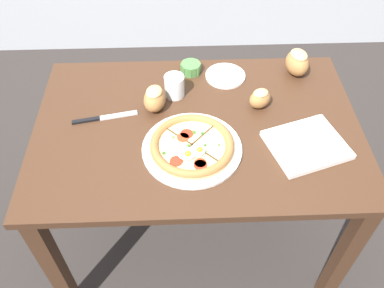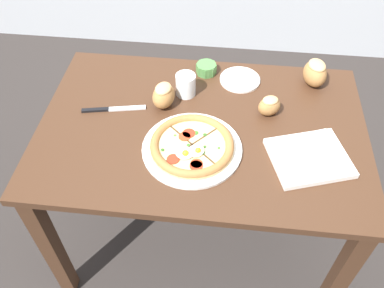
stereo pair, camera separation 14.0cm
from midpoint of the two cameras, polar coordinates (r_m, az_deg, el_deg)
ground_plane at (r=2.11m, az=-1.40°, el=-11.95°), size 12.00×12.00×0.00m
dining_table at (r=1.59m, az=-1.81°, el=-0.34°), size 1.21×0.80×0.75m
pizza at (r=1.41m, az=-2.85°, el=-0.46°), size 0.35×0.35×0.05m
ramekin_bowl at (r=1.73m, az=-2.53°, el=10.55°), size 0.09×0.09×0.04m
napkin_folded at (r=1.46m, az=13.22°, el=-0.10°), size 0.31×0.29×0.04m
bread_piece_near at (r=1.55m, az=-7.87°, el=6.23°), size 0.11×0.12×0.10m
bread_piece_mid at (r=1.75m, az=12.33°, el=11.06°), size 0.11×0.14×0.11m
bread_piece_far at (r=1.57m, az=7.01°, el=6.26°), size 0.11×0.10×0.08m
knife_main at (r=1.58m, az=-14.74°, el=3.47°), size 0.24×0.07×0.01m
water_glass at (r=1.61m, az=-5.00°, el=7.85°), size 0.08×0.08×0.09m
side_saucer at (r=1.72m, az=2.36°, el=9.43°), size 0.17×0.17×0.01m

